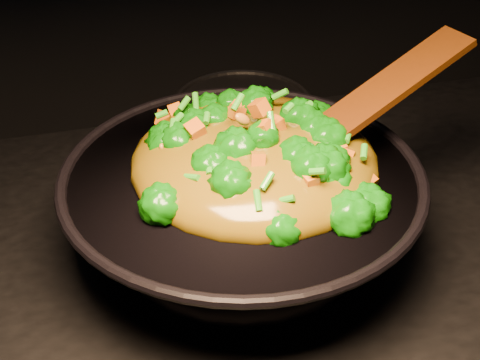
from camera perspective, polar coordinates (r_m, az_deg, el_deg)
name	(u,v)px	position (r m, az deg, el deg)	size (l,w,h in m)	color
wok	(242,214)	(0.82, 0.18, -2.90)	(0.42, 0.42, 0.12)	black
stir_fry	(255,129)	(0.78, 1.28, 4.39)	(0.30, 0.30, 0.10)	#0E5A06
spatula	(352,114)	(0.81, 9.54, 5.60)	(0.35, 0.05, 0.01)	#371606
back_pot	(243,133)	(0.99, 0.23, 4.07)	(0.19, 0.19, 0.11)	black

